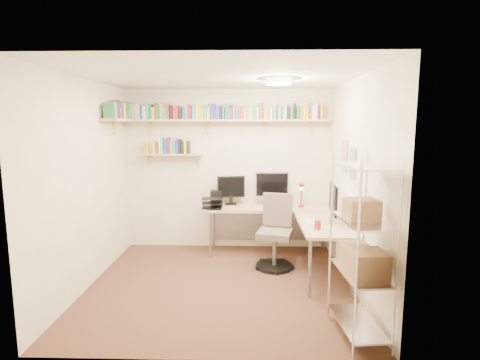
% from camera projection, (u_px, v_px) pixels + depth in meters
% --- Properties ---
extents(ground, '(3.20, 3.20, 0.00)m').
position_uv_depth(ground, '(221.00, 285.00, 4.62)').
color(ground, '#4A2E20').
rests_on(ground, ground).
extents(room_shell, '(3.24, 3.04, 2.52)m').
position_uv_depth(room_shell, '(220.00, 160.00, 4.39)').
color(room_shell, beige).
rests_on(room_shell, ground).
extents(wall_shelves, '(3.12, 1.09, 0.80)m').
position_uv_depth(wall_shelves, '(197.00, 120.00, 5.61)').
color(wall_shelves, '#DDB17D').
rests_on(wall_shelves, ground).
extents(corner_desk, '(1.92, 1.87, 1.25)m').
position_uv_depth(corner_desk, '(273.00, 211.00, 5.46)').
color(corner_desk, tan).
rests_on(corner_desk, ground).
extents(office_chair, '(0.54, 0.56, 1.01)m').
position_uv_depth(office_chair, '(275.00, 237.00, 5.16)').
color(office_chair, black).
rests_on(office_chair, ground).
extents(wire_rack, '(0.42, 0.76, 1.69)m').
position_uv_depth(wire_rack, '(361.00, 247.00, 3.35)').
color(wire_rack, silver).
rests_on(wire_rack, ground).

